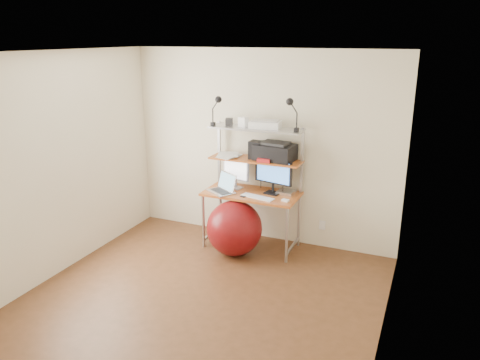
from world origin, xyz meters
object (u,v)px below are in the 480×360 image
Objects in this scene: monitor_silver at (236,171)px; monitor_black at (273,173)px; laptop at (224,188)px; exercise_ball at (234,228)px; printer at (275,151)px.

monitor_silver is 0.83× the size of monitor_black.
monitor_black is 1.16× the size of laptop.
laptop is at bearing 140.47° from exercise_ball.
printer is at bearing 21.17° from monitor_silver.
monitor_silver is 0.28m from laptop.
exercise_ball is (-0.35, -0.47, -0.91)m from printer.
exercise_ball is at bearing -121.89° from monitor_black.
monitor_black is at bearing 10.99° from monitor_silver.
laptop is (-0.08, -0.21, -0.18)m from monitor_silver.
printer is (0.58, 0.28, 0.47)m from laptop.
printer is at bearing 111.23° from monitor_black.
printer reaches higher than exercise_ball.
exercise_ball is at bearing -7.15° from laptop.
monitor_black is at bearing 45.74° from exercise_ball.
printer is (-0.01, 0.09, 0.26)m from monitor_black.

